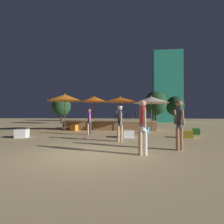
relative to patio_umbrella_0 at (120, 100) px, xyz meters
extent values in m
plane|color=tan|center=(-0.56, -8.68, -2.61)|extent=(120.00, 120.00, 0.00)
cube|color=olive|center=(-1.05, 1.51, -2.23)|extent=(8.08, 2.64, 0.76)
cube|color=#CCB793|center=(-1.05, 0.23, -1.81)|extent=(8.08, 0.12, 0.08)
cylinder|color=brown|center=(0.00, 0.00, -1.40)|extent=(0.05, 0.05, 2.41)
cone|color=orange|center=(0.00, 0.00, 0.00)|extent=(2.77, 2.77, 0.40)
sphere|color=orange|center=(0.00, 0.00, 0.24)|extent=(0.08, 0.08, 0.08)
cylinder|color=brown|center=(-2.22, -0.01, -1.39)|extent=(0.05, 0.05, 2.43)
cone|color=orange|center=(-2.22, -0.01, 0.05)|extent=(2.31, 2.31, 0.47)
sphere|color=orange|center=(-2.22, -0.01, 0.33)|extent=(0.08, 0.08, 0.08)
cylinder|color=brown|center=(-4.68, -0.31, -1.35)|extent=(0.05, 0.05, 2.52)
cone|color=orange|center=(-4.68, -0.31, 0.19)|extent=(2.92, 2.92, 0.54)
sphere|color=orange|center=(-4.68, -0.31, 0.50)|extent=(0.08, 0.08, 0.08)
cylinder|color=brown|center=(2.54, -0.04, -1.46)|extent=(0.05, 0.05, 2.30)
cone|color=beige|center=(2.54, -0.04, -0.05)|extent=(2.92, 2.92, 0.53)
sphere|color=beige|center=(2.54, -0.04, 0.25)|extent=(0.08, 0.08, 0.08)
cube|color=orange|center=(-3.86, -0.21, -2.37)|extent=(0.58, 0.58, 0.49)
cube|color=yellow|center=(4.21, -3.95, -2.40)|extent=(0.59, 0.59, 0.42)
cube|color=#2D9EDB|center=(1.97, -1.34, -2.40)|extent=(0.59, 0.59, 0.42)
cube|color=#4CC651|center=(5.31, -2.05, -2.40)|extent=(0.59, 0.59, 0.42)
cube|color=white|center=(0.74, -4.22, -2.39)|extent=(0.71, 0.71, 0.44)
cube|color=white|center=(-5.44, -4.95, -2.36)|extent=(0.74, 0.74, 0.50)
cylinder|color=tan|center=(0.28, -5.79, -2.20)|extent=(0.13, 0.13, 0.82)
cylinder|color=tan|center=(0.44, -5.73, -2.20)|extent=(0.13, 0.13, 0.82)
cylinder|color=#2D4C7F|center=(0.36, -5.76, -1.71)|extent=(0.21, 0.21, 0.24)
cylinder|color=#333842|center=(0.36, -5.76, -1.37)|extent=(0.21, 0.21, 0.63)
cylinder|color=tan|center=(0.43, -5.92, -1.44)|extent=(0.14, 0.18, 0.57)
cylinder|color=tan|center=(0.29, -5.60, -1.44)|extent=(0.16, 0.23, 0.56)
sphere|color=tan|center=(0.36, -5.76, -0.94)|extent=(0.22, 0.22, 0.22)
cylinder|color=white|center=(0.36, -5.76, -0.88)|extent=(0.25, 0.25, 0.07)
cylinder|color=#997051|center=(2.82, -7.64, -2.17)|extent=(0.13, 0.13, 0.87)
cylinder|color=#997051|center=(2.66, -7.73, -2.17)|extent=(0.13, 0.13, 0.87)
cylinder|color=#3F3F47|center=(2.74, -7.69, -1.66)|extent=(0.22, 0.22, 0.24)
cylinder|color=#333842|center=(2.74, -7.69, -1.31)|extent=(0.22, 0.22, 0.67)
cylinder|color=#997051|center=(2.65, -7.53, -1.37)|extent=(0.18, 0.25, 0.59)
cylinder|color=#997051|center=(2.82, -7.85, -1.37)|extent=(0.14, 0.17, 0.60)
sphere|color=#997051|center=(2.74, -7.69, -0.85)|extent=(0.24, 0.24, 0.24)
cylinder|color=tan|center=(1.23, -8.67, -2.19)|extent=(0.13, 0.13, 0.85)
cylinder|color=white|center=(1.40, -8.62, -2.19)|extent=(0.13, 0.13, 0.85)
cylinder|color=white|center=(1.31, -8.64, -1.68)|extent=(0.22, 0.22, 0.24)
cylinder|color=#B22D33|center=(1.31, -8.64, -1.34)|extent=(0.22, 0.22, 0.65)
cylinder|color=tan|center=(1.37, -8.81, -1.41)|extent=(0.11, 0.12, 0.58)
cylinder|color=tan|center=(1.26, -8.47, -1.41)|extent=(0.12, 0.17, 0.58)
sphere|color=tan|center=(1.31, -8.64, -0.90)|extent=(0.23, 0.23, 0.23)
cylinder|color=tan|center=(-1.96, -3.09, -2.21)|extent=(0.13, 0.13, 0.80)
cylinder|color=#3F3F47|center=(-1.81, -3.03, -2.21)|extent=(0.13, 0.13, 0.80)
cylinder|color=#3F3F47|center=(-1.88, -3.06, -1.73)|extent=(0.21, 0.21, 0.24)
cylinder|color=purple|center=(-1.88, -3.06, -1.40)|extent=(0.21, 0.21, 0.61)
cylinder|color=tan|center=(-1.81, -3.22, -1.47)|extent=(0.11, 0.11, 0.55)
cylinder|color=tan|center=(-1.95, -2.91, -1.47)|extent=(0.12, 0.15, 0.55)
sphere|color=tan|center=(-1.88, -3.06, -0.98)|extent=(0.22, 0.22, 0.22)
cylinder|color=#B22D33|center=(-1.88, -3.06, -0.92)|extent=(0.24, 0.24, 0.07)
cylinder|color=#2D3338|center=(-0.43, 2.17, -1.55)|extent=(0.02, 0.02, 0.45)
cylinder|color=#2D3338|center=(-0.65, 1.97, -1.55)|extent=(0.02, 0.02, 0.45)
cylinder|color=#2D3338|center=(-0.23, 1.95, -1.55)|extent=(0.02, 0.02, 0.45)
cylinder|color=#2D3338|center=(-0.45, 1.75, -1.55)|extent=(0.02, 0.02, 0.45)
cylinder|color=#2D3338|center=(-0.44, 1.96, -1.32)|extent=(0.40, 0.40, 0.02)
cube|color=#2D3338|center=(-0.32, 1.84, -1.10)|extent=(0.28, 0.27, 0.45)
cylinder|color=#1E4C47|center=(0.73, 1.04, -1.55)|extent=(0.02, 0.02, 0.45)
cylinder|color=#1E4C47|center=(0.78, 1.34, -1.55)|extent=(0.02, 0.02, 0.45)
cylinder|color=#1E4C47|center=(0.43, 1.09, -1.55)|extent=(0.02, 0.02, 0.45)
cylinder|color=#1E4C47|center=(0.48, 1.39, -1.55)|extent=(0.02, 0.02, 0.45)
cylinder|color=#1E4C47|center=(0.60, 1.22, -1.32)|extent=(0.40, 0.40, 0.02)
cube|color=#1E4C47|center=(0.44, 1.24, -1.10)|extent=(0.09, 0.36, 0.45)
cylinder|color=#2D3338|center=(1.69, 2.00, -1.55)|extent=(0.02, 0.02, 0.45)
cylinder|color=#2D3338|center=(1.62, 2.29, -1.55)|extent=(0.02, 0.02, 0.45)
cylinder|color=#2D3338|center=(1.40, 1.92, -1.55)|extent=(0.02, 0.02, 0.45)
cylinder|color=#2D3338|center=(1.33, 2.21, -1.55)|extent=(0.02, 0.02, 0.45)
cylinder|color=#2D3338|center=(1.51, 2.10, -1.32)|extent=(0.40, 0.40, 0.02)
cube|color=#2D3338|center=(1.35, 2.06, -1.10)|extent=(0.12, 0.36, 0.45)
cylinder|color=#1E4C47|center=(1.86, 0.96, -1.55)|extent=(0.02, 0.02, 0.45)
cylinder|color=#1E4C47|center=(1.69, 0.71, -1.55)|extent=(0.02, 0.02, 0.45)
cylinder|color=#1E4C47|center=(2.11, 0.78, -1.55)|extent=(0.02, 0.02, 0.45)
cylinder|color=#1E4C47|center=(1.93, 0.54, -1.55)|extent=(0.02, 0.02, 0.45)
cylinder|color=#1E4C47|center=(1.90, 0.75, -1.32)|extent=(0.40, 0.40, 0.02)
cube|color=#1E4C47|center=(2.04, 0.65, -1.10)|extent=(0.23, 0.31, 0.45)
cylinder|color=#E54C99|center=(-1.60, -4.87, -2.59)|extent=(0.28, 0.28, 0.03)
cylinder|color=#3D2B1C|center=(7.02, 10.82, -1.87)|extent=(0.28, 0.28, 1.49)
ellipsoid|color=#19381E|center=(7.02, 10.82, 0.00)|extent=(2.48, 2.48, 2.73)
cylinder|color=#3D2B1C|center=(3.95, 7.78, -1.81)|extent=(0.28, 0.28, 1.61)
ellipsoid|color=#1E4223|center=(3.95, 7.78, 0.22)|extent=(2.72, 2.72, 3.00)
cylinder|color=#3D2B1C|center=(-9.99, 11.72, -1.91)|extent=(0.28, 0.28, 1.39)
ellipsoid|color=#1E4223|center=(-9.99, 11.72, 0.08)|extent=(2.88, 2.88, 3.16)
cube|color=teal|center=(7.36, 18.44, 3.79)|extent=(5.03, 3.57, 12.80)
camera|label=1|loc=(0.95, -14.51, -1.28)|focal=28.00mm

